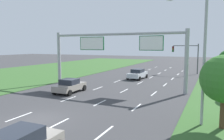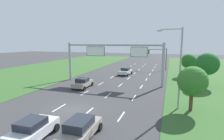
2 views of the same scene
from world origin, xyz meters
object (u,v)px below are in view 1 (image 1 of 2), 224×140
sign_gantry (115,48)px  traffic_light_mast (187,53)px  car_lead_silver (70,86)px  car_near_red (137,74)px  street_lamp (198,47)px

sign_gantry → traffic_light_mast: size_ratio=3.08×
car_lead_silver → sign_gantry: 7.05m
car_near_red → sign_gantry: (-0.14, -8.44, 4.10)m
car_lead_silver → street_lamp: size_ratio=0.50×
traffic_light_mast → car_near_red: bearing=-121.3°
car_lead_silver → traffic_light_mast: size_ratio=0.76×
sign_gantry → street_lamp: (10.00, -9.34, 0.19)m
car_near_red → traffic_light_mast: size_ratio=0.78×
traffic_light_mast → street_lamp: bearing=-82.7°
car_lead_silver → sign_gantry: (3.49, 4.53, 4.12)m
car_near_red → traffic_light_mast: bearing=61.7°
car_near_red → car_lead_silver: car_near_red is taller
sign_gantry → traffic_light_mast: 19.82m
traffic_light_mast → street_lamp: street_lamp is taller
car_lead_silver → street_lamp: (13.49, -4.81, 4.31)m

